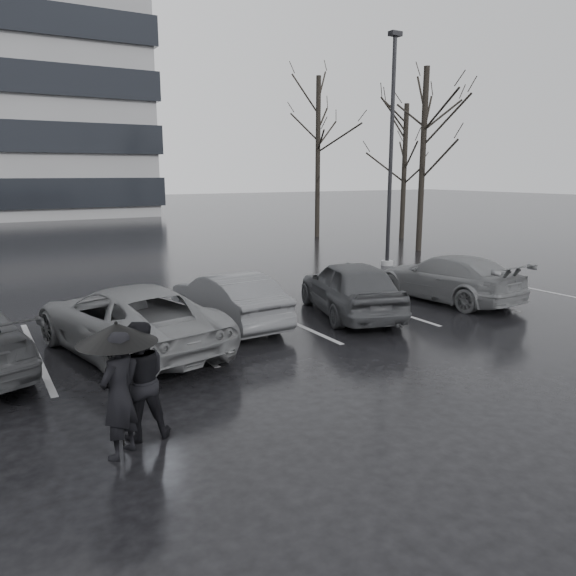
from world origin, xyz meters
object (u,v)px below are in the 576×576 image
at_px(tree_east, 422,161).
at_px(tree_ne, 404,173).
at_px(pedestrian_left, 118,395).
at_px(pedestrian_right, 139,380).
at_px(tree_north, 318,158).
at_px(car_east, 447,278).
at_px(car_west_a, 228,299).
at_px(lamp_post, 391,163).
at_px(car_main, 350,287).
at_px(car_west_b, 128,319).

height_order(tree_east, tree_ne, tree_east).
distance_m(pedestrian_left, tree_east, 20.92).
xyz_separation_m(pedestrian_left, pedestrian_right, (0.36, 0.38, -0.00)).
bearing_deg(tree_north, pedestrian_right, -128.57).
height_order(car_east, tree_ne, tree_ne).
bearing_deg(tree_east, tree_north, 98.13).
bearing_deg(car_west_a, lamp_post, -154.52).
bearing_deg(car_west_a, car_main, 165.26).
relative_size(car_main, pedestrian_right, 2.55).
xyz_separation_m(car_west_a, tree_east, (12.83, 7.43, 3.38)).
xyz_separation_m(car_east, lamp_post, (2.48, 5.51, 3.22)).
xyz_separation_m(car_main, car_west_a, (-3.04, 0.61, -0.08)).
height_order(tree_east, tree_north, tree_north).
distance_m(car_west_a, car_east, 6.39).
bearing_deg(car_west_b, tree_north, -144.95).
height_order(car_main, pedestrian_right, pedestrian_right).
xyz_separation_m(pedestrian_right, tree_east, (16.18, 12.04, 3.19)).
distance_m(car_east, pedestrian_right, 10.49).
distance_m(car_west_a, tree_north, 19.01).
relative_size(pedestrian_right, tree_north, 0.19).
bearing_deg(car_west_a, car_west_b, 14.63).
bearing_deg(tree_north, car_west_a, -129.33).
xyz_separation_m(car_main, tree_ne, (12.29, 12.04, 2.80)).
distance_m(car_west_a, pedestrian_right, 5.69).
bearing_deg(tree_east, car_east, -128.73).
height_order(car_east, lamp_post, lamp_post).
relative_size(car_main, car_west_a, 1.09).
xyz_separation_m(car_east, tree_east, (6.47, 8.07, 3.36)).
height_order(car_east, pedestrian_right, pedestrian_right).
xyz_separation_m(car_main, tree_east, (9.79, 8.04, 3.30)).
bearing_deg(pedestrian_right, lamp_post, -134.45).
bearing_deg(tree_ne, car_main, -135.57).
bearing_deg(pedestrian_left, tree_east, 177.53).
bearing_deg(car_main, tree_ne, -119.42).
height_order(car_main, lamp_post, lamp_post).
distance_m(car_east, lamp_post, 6.85).
relative_size(tree_east, tree_north, 0.94).
relative_size(car_main, tree_east, 0.52).
relative_size(tree_east, tree_ne, 1.14).
bearing_deg(pedestrian_left, car_east, 163.99).
relative_size(car_east, lamp_post, 0.52).
relative_size(car_east, pedestrian_right, 2.73).
distance_m(car_west_a, tree_east, 15.21).
xyz_separation_m(car_west_b, pedestrian_left, (-1.18, -4.15, 0.13)).
relative_size(car_west_b, lamp_post, 0.58).
distance_m(pedestrian_left, tree_north, 25.10).
height_order(pedestrian_left, tree_ne, tree_ne).
distance_m(car_main, car_east, 3.32).
distance_m(car_main, tree_east, 13.09).
relative_size(car_east, tree_ne, 0.63).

